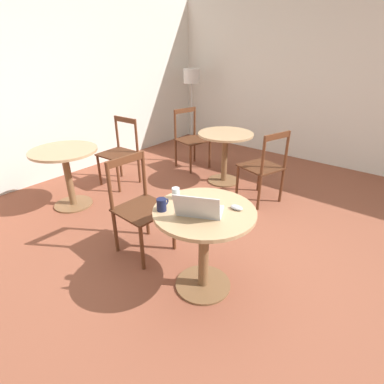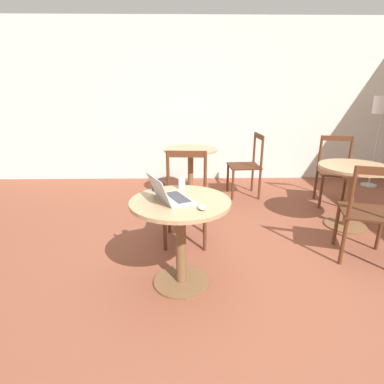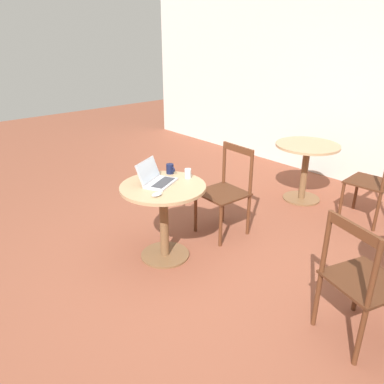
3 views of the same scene
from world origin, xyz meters
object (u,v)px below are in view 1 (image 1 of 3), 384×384
Objects in this scene: chair_mid_back at (191,139)px; laptop at (199,209)px; cafe_table_near at (204,231)px; cafe_table_far at (66,165)px; chair_near_back at (140,207)px; mug at (162,204)px; chair_mid_front at (264,167)px; cafe_table_mid at (225,146)px; floor_lamp at (192,80)px; drinking_glass at (176,193)px; chair_far_right at (120,152)px; mouse at (237,207)px.

laptop is (-2.22, -1.88, 0.31)m from chair_mid_back.
cafe_table_far is (0.11, 2.19, 0.00)m from cafe_table_near.
chair_near_back is 0.68m from mug.
laptop reaches higher than chair_mid_front.
chair_near_back is (0.04, 0.80, -0.08)m from cafe_table_near.
cafe_table_mid is at bearing 8.62° from chair_near_back.
floor_lamp is at bearing 52.77° from cafe_table_mid.
drinking_glass is at bearing 88.69° from cafe_table_near.
laptop reaches higher than cafe_table_near.
chair_mid_front is 2.30× the size of laptop.
cafe_table_far is at bearing 149.35° from cafe_table_mid.
cafe_table_near is 0.83× the size of chair_far_right.
chair_mid_front is (1.62, -1.84, -0.08)m from cafe_table_far.
floor_lamp reaches higher than chair_mid_back.
floor_lamp is (1.05, 0.83, 0.79)m from chair_mid_back.
mouse is (0.16, -0.18, 0.21)m from cafe_table_near.
mug is (-0.20, 0.25, 0.24)m from cafe_table_near.
cafe_table_mid is 8.60× the size of drinking_glass.
mug reaches higher than drinking_glass.
chair_mid_back is 2.30× the size of laptop.
chair_far_right is at bearing 59.53° from mug.
cafe_table_far is 2.38m from mouse.
mouse is 0.89× the size of mug.
chair_near_back is at bearing 65.89° from mug.
laptop reaches higher than mug.
chair_mid_front is (-0.41, -1.52, 0.00)m from chair_mid_back.
cafe_table_near is at bearing -138.86° from chair_mid_back.
mouse is at bearing -161.25° from chair_mid_front.
cafe_table_mid is 0.83× the size of chair_mid_front.
chair_far_right reaches higher than cafe_table_near.
mug reaches higher than cafe_table_mid.
cafe_table_far is at bearing 87.27° from chair_near_back.
mug is at bearing -120.47° from chair_far_right.
laptop reaches higher than mouse.
cafe_table_far is 8.60× the size of drinking_glass.
chair_mid_back is 1.00× the size of chair_mid_front.
mug is (-0.13, 0.25, 0.00)m from laptop.
chair_near_back is (-1.92, -0.29, -0.08)m from cafe_table_mid.
chair_near_back is 1.00× the size of chair_mid_back.
laptop is at bearing -139.77° from chair_mid_back.
chair_mid_front is 0.65× the size of floor_lamp.
laptop is at bearing -168.87° from chair_mid_front.
drinking_glass is (-0.03, -0.50, 0.32)m from chair_near_back.
chair_mid_front reaches higher than drinking_glass.
chair_near_back is at bearing 165.19° from chair_mid_front.
floor_lamp is 13.12× the size of mug.
chair_near_back is 1.75m from chair_mid_front.
chair_mid_back is at bearing -141.68° from floor_lamp.
chair_mid_front is 1.96m from mug.
chair_mid_front is 2.04m from chair_far_right.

